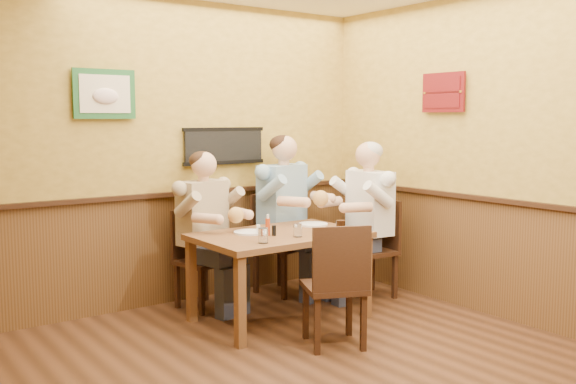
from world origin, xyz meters
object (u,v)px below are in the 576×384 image
Objects in this scene: diner_tan_shirt at (203,238)px; diner_white_elder at (369,228)px; chair_near_side at (334,284)px; salt_shaker at (258,230)px; water_glass_left at (263,236)px; pepper_shaker at (274,231)px; water_glass_mid at (298,230)px; cola_tumbler at (341,226)px; dining_table at (280,244)px; chair_right_end at (369,249)px; diner_blue_polo at (282,223)px; chair_back_left at (203,259)px; chair_back_right at (282,244)px; hot_sauce_bottle at (268,226)px.

diner_tan_shirt is 1.59m from diner_white_elder.
diner_white_elder reaches higher than diner_tan_shirt.
diner_tan_shirt is at bearing -52.86° from chair_near_side.
diner_tan_shirt reaches higher than salt_shaker.
pepper_shaker is at bearing 40.11° from water_glass_left.
water_glass_mid is 1.03× the size of cola_tumbler.
salt_shaker is at bearing 167.14° from dining_table.
chair_right_end is 0.88m from diner_blue_polo.
chair_back_left is at bearing 118.30° from dining_table.
water_glass_mid is 1.24× the size of pepper_shaker.
diner_tan_shirt reaches higher than water_glass_left.
diner_tan_shirt is at bearing 166.40° from diner_blue_polo.
chair_back_right reaches higher than pepper_shaker.
diner_blue_polo reaches higher than water_glass_left.
chair_back_right is 11.85× the size of salt_shaker.
cola_tumbler is at bearing -110.83° from chair_near_side.
chair_back_left is 1.03m from water_glass_left.
diner_white_elder is at bearing 3.42° from dining_table.
chair_back_left is 1.30m from cola_tumbler.
diner_blue_polo is at bearing -130.86° from diner_white_elder.
diner_blue_polo is (0.00, 0.00, 0.21)m from chair_back_right.
chair_near_side is 0.62m from water_glass_mid.
hot_sauce_bottle is at bearing -167.54° from dining_table.
water_glass_left is 0.79m from cola_tumbler.
pepper_shaker is at bearing -77.51° from chair_right_end.
pepper_shaker is (0.07, -0.12, 0.00)m from salt_shaker.
dining_table is 13.42× the size of cola_tumbler.
water_glass_left is at bearing -171.72° from water_glass_mid.
chair_back_right is 1.02m from cola_tumbler.
pepper_shaker is (0.25, -0.76, 0.15)m from diner_tan_shirt.
water_glass_mid is at bearing -53.72° from salt_shaker.
diner_tan_shirt is 12.26× the size of cola_tumbler.
dining_table is 11.91× the size of water_glass_left.
water_glass_left is 1.43× the size of salt_shaker.
chair_back_right is 1.04× the size of chair_right_end.
chair_back_left is 0.87m from pepper_shaker.
diner_blue_polo is at bearing 50.66° from pepper_shaker.
hot_sauce_bottle is at bearing -146.27° from diner_blue_polo.
water_glass_left is at bearing -70.73° from diner_white_elder.
salt_shaker is at bearing -86.52° from diner_tan_shirt.
salt_shaker is at bearing -86.52° from chair_back_left.
diner_tan_shirt reaches higher than chair_near_side.
water_glass_mid is at bearing -132.26° from chair_back_right.
chair_back_left reaches higher than pepper_shaker.
chair_back_left is at bearing 112.64° from water_glass_mid.
chair_back_left is 0.95× the size of chair_near_side.
dining_table is 17.00× the size of salt_shaker.
chair_near_side reaches higher than chair_right_end.
chair_back_right reaches higher than salt_shaker.
hot_sauce_bottle reaches higher than salt_shaker.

